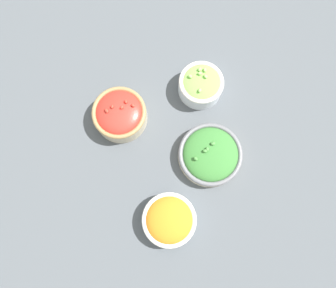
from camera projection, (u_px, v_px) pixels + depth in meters
The scene contains 5 objects.
ground_plane at pixel (168, 146), 0.89m from camera, with size 3.00×3.00×0.00m, color #4C5156.
bowl_broccoli at pixel (210, 155), 0.86m from camera, with size 0.17×0.17×0.06m.
bowl_carrots at pixel (169, 220), 0.82m from camera, with size 0.14×0.14×0.06m.
bowl_cherry_tomatoes at pixel (121, 113), 0.87m from camera, with size 0.14×0.14×0.08m.
bowl_lettuce at pixel (201, 85), 0.89m from camera, with size 0.12×0.12×0.07m.
Camera 1 is at (0.15, 0.09, 0.87)m, focal length 35.00 mm.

